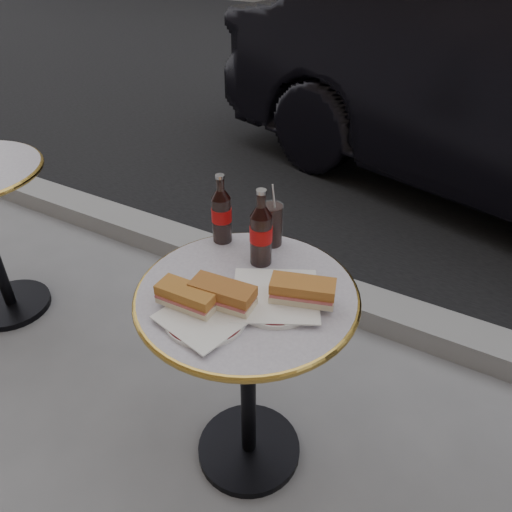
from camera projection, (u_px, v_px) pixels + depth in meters
The scene contains 12 objects.
ground at pixel (249, 451), 1.78m from camera, with size 80.00×80.00×0.00m, color slate.
asphalt_road at pixel (487, 90), 5.33m from camera, with size 40.00×8.00×0.00m, color black.
curb at pixel (344, 300), 2.39m from camera, with size 40.00×0.20×0.12m, color gray.
bistro_table at pixel (248, 381), 1.57m from camera, with size 0.62×0.62×0.73m, color #BAB2C4, non-canonical shape.
plate_left at pixel (206, 318), 1.27m from camera, with size 0.21×0.21×0.01m, color white.
plate_right at pixel (275, 297), 1.33m from camera, with size 0.24×0.24×0.01m, color white.
sandwich_left_a at pixel (187, 298), 1.28m from camera, with size 0.16×0.07×0.05m, color #B36F2D.
sandwich_left_b at pixel (223, 295), 1.29m from camera, with size 0.17×0.08×0.06m, color #A25E29.
sandwich_right at pixel (302, 292), 1.30m from camera, with size 0.17×0.08×0.06m, color #B26B2D.
cola_bottle_left at pixel (221, 209), 1.51m from camera, with size 0.06×0.06×0.23m, color black, non-canonical shape.
cola_bottle_right at pixel (261, 227), 1.41m from camera, with size 0.07×0.07×0.24m, color black, non-canonical shape.
cola_glass at pixel (272, 224), 1.52m from camera, with size 0.07×0.07×0.14m, color black.
Camera 1 is at (0.55, -0.91, 1.59)m, focal length 35.00 mm.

